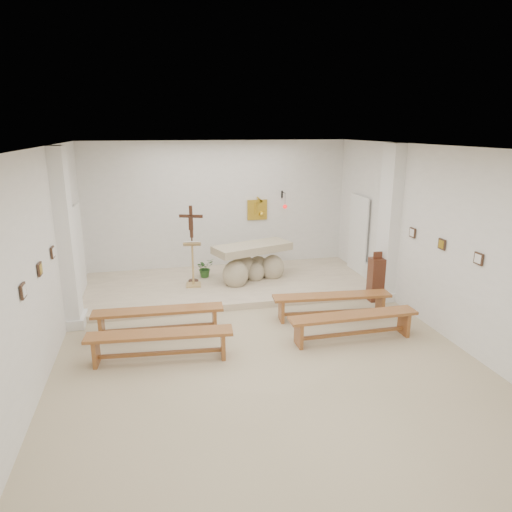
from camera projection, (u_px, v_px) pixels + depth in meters
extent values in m
cube|color=tan|center=(263.00, 353.00, 7.99)|extent=(7.00, 10.00, 0.00)
cube|color=white|center=(35.00, 271.00, 6.77)|extent=(0.02, 10.00, 3.50)
cube|color=white|center=(450.00, 245.00, 8.27)|extent=(0.02, 10.00, 3.50)
cube|color=white|center=(219.00, 207.00, 12.20)|extent=(7.00, 0.02, 3.50)
cube|color=silver|center=(264.00, 149.00, 7.05)|extent=(7.00, 10.00, 0.02)
cube|color=beige|center=(229.00, 284.00, 11.26)|extent=(6.98, 3.00, 0.15)
cube|color=white|center=(66.00, 240.00, 8.67)|extent=(0.26, 0.55, 3.50)
cube|color=white|center=(389.00, 224.00, 10.12)|extent=(0.26, 0.55, 3.50)
cube|color=gold|center=(257.00, 210.00, 12.43)|extent=(0.55, 0.04, 0.55)
cube|color=black|center=(282.00, 194.00, 12.48)|extent=(0.04, 0.02, 0.20)
cylinder|color=black|center=(284.00, 193.00, 12.32)|extent=(0.02, 0.30, 0.02)
cylinder|color=black|center=(285.00, 200.00, 12.22)|extent=(0.01, 0.01, 0.34)
sphere|color=red|center=(285.00, 207.00, 12.27)|extent=(0.11, 0.11, 0.11)
cube|color=#392519|center=(23.00, 291.00, 6.03)|extent=(0.03, 0.20, 0.20)
cube|color=#392519|center=(40.00, 269.00, 6.97)|extent=(0.03, 0.20, 0.20)
cube|color=#392519|center=(53.00, 252.00, 7.91)|extent=(0.03, 0.20, 0.20)
cube|color=#392519|center=(479.00, 259.00, 7.52)|extent=(0.03, 0.20, 0.20)
cube|color=#392519|center=(442.00, 244.00, 8.46)|extent=(0.03, 0.20, 0.20)
cube|color=#392519|center=(413.00, 233.00, 9.40)|extent=(0.03, 0.20, 0.20)
cube|color=silver|center=(77.00, 300.00, 9.71)|extent=(0.10, 0.85, 0.52)
cube|color=silver|center=(372.00, 277.00, 11.19)|extent=(0.10, 0.85, 0.52)
ellipsoid|color=tan|center=(235.00, 275.00, 10.91)|extent=(0.63, 0.53, 0.71)
ellipsoid|color=tan|center=(273.00, 268.00, 11.50)|extent=(0.58, 0.50, 0.67)
ellipsoid|color=tan|center=(243.00, 268.00, 11.40)|extent=(0.67, 0.57, 0.63)
ellipsoid|color=tan|center=(258.00, 267.00, 11.60)|extent=(0.54, 0.46, 0.58)
ellipsoid|color=tan|center=(255.00, 272.00, 11.34)|extent=(0.46, 0.39, 0.54)
cube|color=tan|center=(252.00, 248.00, 11.19)|extent=(2.07, 1.34, 0.19)
cube|color=tan|center=(194.00, 285.00, 10.95)|extent=(0.38, 0.38, 0.04)
cylinder|color=tan|center=(193.00, 266.00, 10.82)|extent=(0.05, 0.05, 0.98)
cube|color=tan|center=(192.00, 244.00, 10.66)|extent=(0.44, 0.34, 0.16)
cube|color=white|center=(192.00, 243.00, 10.60)|extent=(0.37, 0.27, 0.13)
cylinder|color=#3A2112|center=(193.00, 281.00, 11.26)|extent=(0.25, 0.25, 0.03)
cylinder|color=#3A2112|center=(193.00, 259.00, 11.11)|extent=(0.04, 0.04, 1.14)
cube|color=#3A2112|center=(191.00, 222.00, 10.86)|extent=(0.09, 0.07, 0.78)
cube|color=#3A2112|center=(191.00, 216.00, 10.82)|extent=(0.55, 0.24, 0.07)
cube|color=#3A2112|center=(191.00, 223.00, 10.84)|extent=(0.11, 0.07, 0.33)
imported|color=#2A5722|center=(205.00, 268.00, 11.54)|extent=(0.56, 0.54, 0.48)
cube|color=#4F2716|center=(376.00, 279.00, 10.31)|extent=(0.32, 0.32, 1.00)
cube|color=#4F2716|center=(378.00, 255.00, 10.15)|extent=(0.20, 0.05, 0.16)
cube|color=brown|center=(158.00, 311.00, 8.58)|extent=(2.45, 0.52, 0.06)
cube|color=brown|center=(102.00, 327.00, 8.48)|extent=(0.09, 0.36, 0.46)
cube|color=brown|center=(214.00, 319.00, 8.82)|extent=(0.09, 0.36, 0.46)
cube|color=brown|center=(159.00, 328.00, 8.67)|extent=(2.05, 0.18, 0.06)
cube|color=brown|center=(332.00, 296.00, 9.33)|extent=(2.46, 0.61, 0.06)
cube|color=brown|center=(281.00, 310.00, 9.26)|extent=(0.10, 0.36, 0.46)
cube|color=brown|center=(380.00, 305.00, 9.53)|extent=(0.10, 0.36, 0.46)
cube|color=brown|center=(331.00, 312.00, 9.42)|extent=(2.04, 0.25, 0.06)
cube|color=brown|center=(160.00, 334.00, 7.60)|extent=(2.46, 0.61, 0.06)
cube|color=brown|center=(96.00, 352.00, 7.53)|extent=(0.10, 0.36, 0.46)
cube|color=brown|center=(223.00, 344.00, 7.80)|extent=(0.10, 0.36, 0.46)
cube|color=brown|center=(161.00, 353.00, 7.70)|extent=(2.04, 0.25, 0.06)
cube|color=brown|center=(354.00, 316.00, 8.35)|extent=(2.44, 0.41, 0.06)
cube|color=brown|center=(299.00, 334.00, 8.18)|extent=(0.07, 0.35, 0.46)
cube|color=brown|center=(404.00, 323.00, 8.65)|extent=(0.07, 0.35, 0.46)
cube|color=brown|center=(352.00, 333.00, 8.45)|extent=(2.05, 0.08, 0.06)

